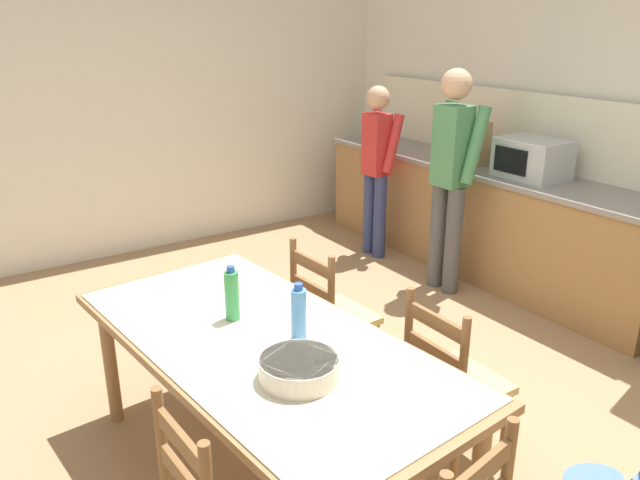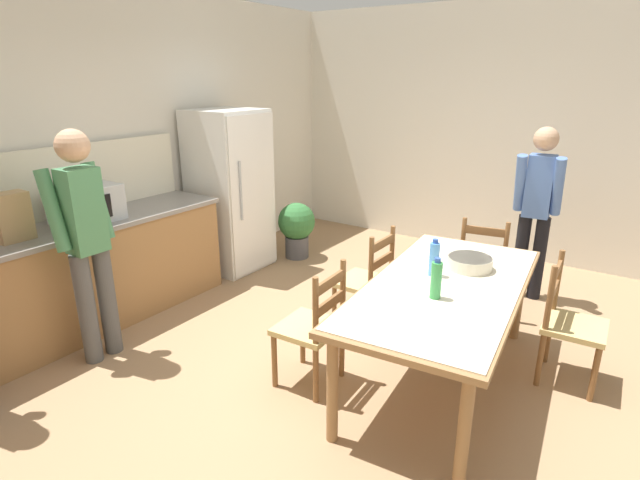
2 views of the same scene
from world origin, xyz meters
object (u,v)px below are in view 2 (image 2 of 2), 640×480
(chair_side_near_right, at_px, (569,324))
(bottle_near_centre, at_px, (436,280))
(microwave, at_px, (86,204))
(chair_head_end, at_px, (483,265))
(paper_bag, at_px, (12,217))
(bottle_off_centre, at_px, (434,259))
(refrigerator, at_px, (230,191))
(chair_side_far_right, at_px, (367,282))
(serving_bowl, at_px, (470,262))
(person_by_table, at_px, (537,205))
(chair_side_far_left, at_px, (313,327))
(dining_table, at_px, (445,294))
(potted_plant, at_px, (297,226))
(person_at_counter, at_px, (86,236))

(chair_side_near_right, bearing_deg, bottle_near_centre, 135.52)
(microwave, height_order, chair_head_end, microwave)
(microwave, distance_m, paper_bag, 0.59)
(bottle_off_centre, bearing_deg, paper_bag, 119.23)
(refrigerator, distance_m, chair_side_near_right, 3.57)
(microwave, relative_size, chair_side_far_right, 0.55)
(chair_head_end, bearing_deg, microwave, 28.20)
(serving_bowl, xyz_separation_m, person_by_table, (1.50, -0.13, 0.12))
(serving_bowl, relative_size, chair_head_end, 0.35)
(bottle_near_centre, distance_m, chair_side_far_left, 0.92)
(paper_bag, xyz_separation_m, dining_table, (1.41, -2.82, -0.42))
(dining_table, bearing_deg, chair_side_near_right, -54.05)
(serving_bowl, distance_m, chair_side_near_right, 0.80)
(person_by_table, bearing_deg, paper_bag, -46.22)
(paper_bag, xyz_separation_m, person_by_table, (3.27, -2.98, -0.18))
(dining_table, bearing_deg, chair_side_far_left, 125.93)
(bottle_near_centre, relative_size, person_by_table, 0.16)
(microwave, bearing_deg, chair_side_far_left, -82.02)
(refrigerator, xyz_separation_m, bottle_near_centre, (-1.09, -2.83, 0.01))
(serving_bowl, bearing_deg, bottle_near_centre, 178.52)
(microwave, bearing_deg, potted_plant, -11.03)
(bottle_off_centre, distance_m, chair_side_near_right, 1.06)
(chair_side_near_right, distance_m, person_by_table, 1.52)
(serving_bowl, bearing_deg, chair_side_far_right, 88.69)
(dining_table, xyz_separation_m, chair_side_far_right, (0.38, 0.81, -0.24))
(dining_table, distance_m, chair_side_far_right, 0.93)
(bottle_near_centre, relative_size, chair_side_far_right, 0.30)
(dining_table, distance_m, person_at_counter, 2.60)
(refrigerator, height_order, chair_head_end, refrigerator)
(serving_bowl, bearing_deg, paper_bag, 121.85)
(refrigerator, relative_size, chair_side_far_right, 1.93)
(microwave, bearing_deg, bottle_near_centre, -78.70)
(bottle_off_centre, height_order, chair_head_end, bottle_off_centre)
(bottle_off_centre, distance_m, potted_plant, 2.69)
(person_at_counter, relative_size, person_by_table, 1.06)
(refrigerator, xyz_separation_m, dining_table, (-0.84, -2.81, -0.19))
(bottle_near_centre, xyz_separation_m, bottle_off_centre, (0.34, 0.15, 0.00))
(dining_table, bearing_deg, chair_head_end, 5.15)
(refrigerator, relative_size, person_at_counter, 1.00)
(dining_table, bearing_deg, refrigerator, 73.39)
(chair_side_far_right, height_order, person_at_counter, person_at_counter)
(potted_plant, bearing_deg, chair_side_far_left, -140.56)
(microwave, bearing_deg, chair_side_near_right, -69.18)
(refrigerator, bearing_deg, chair_side_near_right, -94.98)
(paper_bag, bearing_deg, person_at_counter, -63.68)
(refrigerator, relative_size, bottle_near_centre, 6.50)
(dining_table, relative_size, serving_bowl, 6.61)
(paper_bag, distance_m, bottle_off_centre, 3.09)
(bottle_near_centre, height_order, bottle_off_centre, same)
(microwave, distance_m, potted_plant, 2.44)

